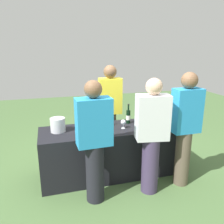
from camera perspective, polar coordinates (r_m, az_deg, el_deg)
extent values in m
plane|color=#476638|center=(3.77, 0.00, -14.81)|extent=(12.00, 12.00, 0.00)
cube|color=black|center=(3.59, 0.00, -9.65)|extent=(2.14, 0.69, 0.75)
cylinder|color=black|center=(3.43, -5.57, -2.24)|extent=(0.08, 0.08, 0.22)
cylinder|color=black|center=(3.39, -5.64, 0.13)|extent=(0.03, 0.03, 0.08)
cylinder|color=gold|center=(3.38, -5.66, 0.88)|extent=(0.03, 0.03, 0.02)
cylinder|color=silver|center=(3.43, -5.57, -2.42)|extent=(0.08, 0.08, 0.08)
cylinder|color=black|center=(3.45, -2.12, -2.21)|extent=(0.07, 0.07, 0.21)
cylinder|color=black|center=(3.41, -2.14, 0.02)|extent=(0.03, 0.03, 0.07)
cylinder|color=black|center=(3.39, -2.15, 0.74)|extent=(0.03, 0.03, 0.02)
cylinder|color=silver|center=(3.45, -2.11, -2.38)|extent=(0.07, 0.07, 0.07)
cylinder|color=black|center=(3.64, 4.07, -1.21)|extent=(0.07, 0.07, 0.21)
cylinder|color=black|center=(3.60, 4.12, 1.06)|extent=(0.03, 0.03, 0.09)
cylinder|color=black|center=(3.58, 4.14, 1.86)|extent=(0.03, 0.03, 0.02)
cylinder|color=silver|center=(3.64, 4.07, -1.37)|extent=(0.07, 0.07, 0.07)
cylinder|color=black|center=(3.73, 7.00, -0.67)|extent=(0.07, 0.07, 0.23)
cylinder|color=black|center=(3.69, 7.08, 1.73)|extent=(0.03, 0.03, 0.09)
cylinder|color=maroon|center=(3.67, 7.11, 2.53)|extent=(0.03, 0.03, 0.02)
cylinder|color=silver|center=(3.73, 6.99, -0.84)|extent=(0.07, 0.07, 0.08)
cylinder|color=black|center=(3.83, 10.81, -0.61)|extent=(0.08, 0.08, 0.20)
cylinder|color=black|center=(3.80, 10.92, 1.40)|extent=(0.03, 0.03, 0.07)
cylinder|color=black|center=(3.79, 10.95, 2.06)|extent=(0.03, 0.03, 0.02)
cylinder|color=silver|center=(3.84, 10.80, -0.75)|extent=(0.08, 0.08, 0.07)
cylinder|color=silver|center=(3.19, -7.93, -5.82)|extent=(0.06, 0.06, 0.00)
cylinder|color=silver|center=(3.18, -7.95, -5.22)|extent=(0.01, 0.01, 0.07)
sphere|color=silver|center=(3.15, -8.00, -4.14)|extent=(0.07, 0.07, 0.07)
cylinder|color=silver|center=(3.23, -4.07, -5.45)|extent=(0.06, 0.06, 0.00)
cylinder|color=silver|center=(3.21, -4.08, -4.85)|extent=(0.01, 0.01, 0.07)
sphere|color=silver|center=(3.19, -4.11, -3.73)|extent=(0.07, 0.07, 0.07)
sphere|color=#590C19|center=(3.19, -4.10, -3.95)|extent=(0.04, 0.04, 0.04)
cylinder|color=silver|center=(3.44, 2.81, -4.05)|extent=(0.06, 0.06, 0.00)
cylinder|color=silver|center=(3.43, 2.81, -3.55)|extent=(0.01, 0.01, 0.06)
sphere|color=silver|center=(3.40, 2.83, -2.54)|extent=(0.07, 0.07, 0.07)
sphere|color=#590C19|center=(3.41, 2.82, -2.75)|extent=(0.04, 0.04, 0.04)
cylinder|color=silver|center=(3.42, 6.30, -4.23)|extent=(0.06, 0.06, 0.00)
cylinder|color=silver|center=(3.41, 6.32, -3.72)|extent=(0.01, 0.01, 0.06)
sphere|color=silver|center=(3.39, 6.35, -2.79)|extent=(0.06, 0.06, 0.06)
sphere|color=#590C19|center=(3.39, 6.34, -2.97)|extent=(0.03, 0.03, 0.03)
cylinder|color=silver|center=(3.42, 7.89, -4.28)|extent=(0.07, 0.07, 0.00)
cylinder|color=silver|center=(3.41, 7.91, -3.69)|extent=(0.01, 0.01, 0.07)
sphere|color=silver|center=(3.39, 7.95, -2.61)|extent=(0.07, 0.07, 0.07)
cylinder|color=silver|center=(3.36, -13.37, -3.15)|extent=(0.21, 0.21, 0.20)
cylinder|color=brown|center=(4.13, -0.44, -5.67)|extent=(0.21, 0.21, 0.81)
cube|color=yellow|center=(3.93, -0.46, 4.01)|extent=(0.40, 0.24, 0.61)
sphere|color=brown|center=(3.86, -0.48, 10.04)|extent=(0.22, 0.22, 0.22)
cylinder|color=black|center=(3.01, -4.26, -14.87)|extent=(0.23, 0.23, 0.78)
cube|color=#268CCC|center=(2.73, -4.55, -2.52)|extent=(0.43, 0.25, 0.58)
sphere|color=brown|center=(2.63, -4.74, 5.71)|extent=(0.21, 0.21, 0.21)
cylinder|color=#3F3351|center=(3.21, 9.48, -12.98)|extent=(0.23, 0.23, 0.78)
cube|color=silver|center=(2.95, 10.08, -1.34)|extent=(0.45, 0.29, 0.58)
sphere|color=#D8AD8C|center=(2.86, 10.46, 6.27)|extent=(0.21, 0.21, 0.21)
cylinder|color=brown|center=(3.47, 17.12, -10.92)|extent=(0.21, 0.21, 0.80)
cube|color=#268CCC|center=(3.23, 18.14, 0.31)|extent=(0.38, 0.21, 0.60)
sphere|color=brown|center=(3.15, 18.78, 7.51)|extent=(0.22, 0.22, 0.22)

